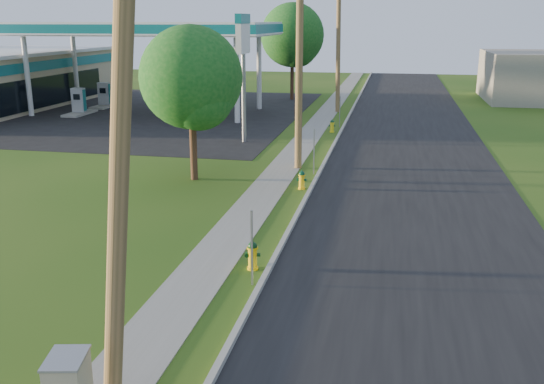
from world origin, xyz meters
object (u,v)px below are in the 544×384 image
object	(u,v)px
utility_pole_far	(338,45)
price_pylon	(243,41)
tree_verge	(193,82)
hydrant_near	(253,255)
utility_pole_near	(120,135)
tree_lot	(293,38)
fuel_pump_sw	(105,98)
car_silver	(198,105)
utility_pole_mid	(299,58)
hydrant_mid	(302,180)
fuel_pump_se	(216,101)
fuel_pump_ne	(200,108)
fuel_pump_nw	(79,105)
hydrant_far	(332,126)

from	to	relation	value
utility_pole_far	price_pylon	distance (m)	13.11
price_pylon	tree_verge	xyz separation A→B (m)	(-0.01, -8.45, -1.32)
hydrant_near	tree_verge	bearing A→B (deg)	117.12
utility_pole_near	tree_lot	world-z (taller)	utility_pole_near
utility_pole_near	fuel_pump_sw	xyz separation A→B (m)	(-17.90, 35.00, -4.08)
utility_pole_far	fuel_pump_sw	size ratio (longest dim) A/B	2.97
fuel_pump_sw	car_silver	bearing A→B (deg)	-15.75
utility_pole_mid	fuel_pump_sw	world-z (taller)	utility_pole_mid
utility_pole_far	price_pylon	world-z (taller)	utility_pole_far
car_silver	tree_verge	bearing A→B (deg)	-170.08
utility_pole_far	hydrant_mid	size ratio (longest dim) A/B	12.33
utility_pole_far	price_pylon	size ratio (longest dim) A/B	1.39
utility_pole_far	car_silver	distance (m)	10.91
tree_verge	hydrant_near	size ratio (longest dim) A/B	7.73
utility_pole_near	hydrant_mid	world-z (taller)	utility_pole_near
fuel_pump_se	hydrant_mid	distance (m)	22.64
hydrant_mid	fuel_pump_ne	bearing A→B (deg)	120.20
fuel_pump_se	car_silver	world-z (taller)	fuel_pump_se
tree_verge	tree_lot	world-z (taller)	tree_lot
tree_lot	hydrant_mid	bearing A→B (deg)	-79.78
utility_pole_mid	tree_verge	world-z (taller)	utility_pole_mid
utility_pole_near	price_pylon	world-z (taller)	utility_pole_near
utility_pole_far	hydrant_mid	distance (m)	21.96
fuel_pump_nw	hydrant_mid	size ratio (longest dim) A/B	4.15
utility_pole_near	hydrant_mid	distance (m)	15.18
utility_pole_mid	fuel_pump_se	distance (m)	19.65
utility_pole_mid	fuel_pump_nw	world-z (taller)	utility_pole_mid
fuel_pump_nw	price_pylon	bearing A→B (deg)	-28.18
fuel_pump_ne	hydrant_mid	xyz separation A→B (m)	(9.60, -16.50, -0.35)
fuel_pump_nw	fuel_pump_se	size ratio (longest dim) A/B	1.00
utility_pole_near	fuel_pump_sw	size ratio (longest dim) A/B	2.96
tree_verge	car_silver	distance (m)	18.78
price_pylon	tree_lot	distance (m)	18.89
fuel_pump_ne	fuel_pump_se	bearing A→B (deg)	90.00
fuel_pump_se	tree_lot	world-z (taller)	tree_lot
utility_pole_near	hydrant_mid	size ratio (longest dim) A/B	12.30
utility_pole_near	price_pylon	size ratio (longest dim) A/B	1.38
utility_pole_mid	tree_lot	bearing A→B (deg)	100.06
fuel_pump_sw	hydrant_mid	distance (m)	27.68
fuel_pump_ne	hydrant_mid	distance (m)	19.09
fuel_pump_se	fuel_pump_ne	bearing A→B (deg)	-90.00
fuel_pump_sw	hydrant_mid	bearing A→B (deg)	-47.78
fuel_pump_se	car_silver	size ratio (longest dim) A/B	0.79
fuel_pump_nw	fuel_pump_sw	distance (m)	4.00
utility_pole_near	hydrant_far	world-z (taller)	utility_pole_near
hydrant_mid	car_silver	distance (m)	20.83
price_pylon	hydrant_near	distance (m)	18.58
fuel_pump_sw	hydrant_far	distance (m)	19.92
utility_pole_near	car_silver	bearing A→B (deg)	106.27
utility_pole_mid	hydrant_near	distance (m)	12.67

